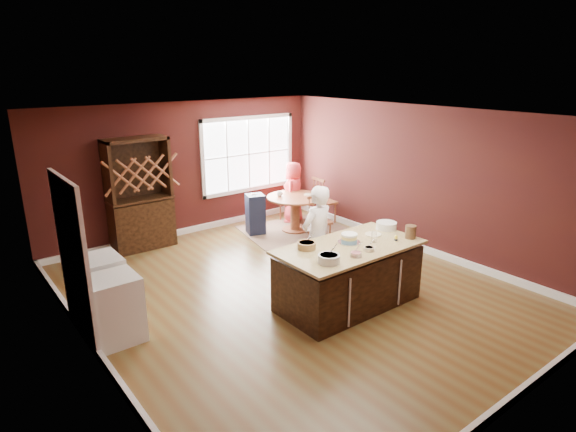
# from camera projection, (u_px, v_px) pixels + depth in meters

# --- Properties ---
(room_shell) EXTENTS (7.00, 7.00, 7.00)m
(room_shell) POSITION_uv_depth(u_px,v_px,m) (293.00, 208.00, 7.12)
(room_shell) COLOR brown
(room_shell) RESTS_ON ground
(window) EXTENTS (2.36, 0.10, 1.66)m
(window) POSITION_uv_depth(u_px,v_px,m) (248.00, 154.00, 10.57)
(window) COLOR white
(window) RESTS_ON room_shell
(doorway) EXTENTS (0.08, 1.26, 2.13)m
(doorway) POSITION_uv_depth(u_px,v_px,m) (74.00, 264.00, 5.93)
(doorway) COLOR white
(doorway) RESTS_ON room_shell
(kitchen_island) EXTENTS (2.12, 1.11, 0.92)m
(kitchen_island) POSITION_uv_depth(u_px,v_px,m) (348.00, 277.00, 6.97)
(kitchen_island) COLOR black
(kitchen_island) RESTS_ON ground
(dining_table) EXTENTS (1.19, 1.19, 0.75)m
(dining_table) POSITION_uv_depth(u_px,v_px,m) (295.00, 206.00, 10.10)
(dining_table) COLOR olive
(dining_table) RESTS_ON ground
(baker) EXTENTS (0.64, 0.46, 1.65)m
(baker) POSITION_uv_depth(u_px,v_px,m) (317.00, 238.00, 7.42)
(baker) COLOR white
(baker) RESTS_ON ground
(layer_cake) EXTENTS (0.33, 0.33, 0.13)m
(layer_cake) POSITION_uv_depth(u_px,v_px,m) (349.00, 238.00, 6.93)
(layer_cake) COLOR white
(layer_cake) RESTS_ON kitchen_island
(bowl_blue) EXTENTS (0.29, 0.29, 0.11)m
(bowl_blue) POSITION_uv_depth(u_px,v_px,m) (329.00, 259.00, 6.22)
(bowl_blue) COLOR white
(bowl_blue) RESTS_ON kitchen_island
(bowl_yellow) EXTENTS (0.26, 0.26, 0.10)m
(bowl_yellow) POSITION_uv_depth(u_px,v_px,m) (307.00, 246.00, 6.69)
(bowl_yellow) COLOR #AB803F
(bowl_yellow) RESTS_ON kitchen_island
(bowl_pink) EXTENTS (0.17, 0.17, 0.06)m
(bowl_pink) POSITION_uv_depth(u_px,v_px,m) (356.00, 254.00, 6.43)
(bowl_pink) COLOR silver
(bowl_pink) RESTS_ON kitchen_island
(bowl_olive) EXTENTS (0.15, 0.15, 0.05)m
(bowl_olive) POSITION_uv_depth(u_px,v_px,m) (369.00, 249.00, 6.63)
(bowl_olive) COLOR silver
(bowl_olive) RESTS_ON kitchen_island
(drinking_glass) EXTENTS (0.08, 0.08, 0.16)m
(drinking_glass) POSITION_uv_depth(u_px,v_px,m) (374.00, 237.00, 6.94)
(drinking_glass) COLOR silver
(drinking_glass) RESTS_ON kitchen_island
(dinner_plate) EXTENTS (0.25, 0.25, 0.02)m
(dinner_plate) POSITION_uv_depth(u_px,v_px,m) (373.00, 234.00, 7.25)
(dinner_plate) COLOR #F3E9A8
(dinner_plate) RESTS_ON kitchen_island
(white_tub) EXTENTS (0.32, 0.32, 0.11)m
(white_tub) POSITION_uv_depth(u_px,v_px,m) (386.00, 225.00, 7.51)
(white_tub) COLOR white
(white_tub) RESTS_ON kitchen_island
(stoneware_crock) EXTENTS (0.16, 0.16, 0.19)m
(stoneware_crock) POSITION_uv_depth(u_px,v_px,m) (411.00, 232.00, 7.10)
(stoneware_crock) COLOR brown
(stoneware_crock) RESTS_ON kitchen_island
(toy_figurine) EXTENTS (0.05, 0.05, 0.09)m
(toy_figurine) POSITION_uv_depth(u_px,v_px,m) (396.00, 238.00, 7.00)
(toy_figurine) COLOR yellow
(toy_figurine) RESTS_ON kitchen_island
(rug) EXTENTS (2.40, 2.02, 0.01)m
(rug) POSITION_uv_depth(u_px,v_px,m) (295.00, 230.00, 10.25)
(rug) COLOR brown
(rug) RESTS_ON ground
(chair_east) EXTENTS (0.45, 0.47, 1.06)m
(chair_east) POSITION_uv_depth(u_px,v_px,m) (325.00, 200.00, 10.61)
(chair_east) COLOR brown
(chair_east) RESTS_ON ground
(chair_south) EXTENTS (0.45, 0.43, 0.94)m
(chair_south) POSITION_uv_depth(u_px,v_px,m) (320.00, 220.00, 9.42)
(chair_south) COLOR olive
(chair_south) RESTS_ON ground
(chair_north) EXTENTS (0.56, 0.55, 0.98)m
(chair_north) POSITION_uv_depth(u_px,v_px,m) (289.00, 198.00, 10.89)
(chair_north) COLOR brown
(chair_north) RESTS_ON ground
(seated_woman) EXTENTS (0.79, 0.74, 1.36)m
(seated_woman) POSITION_uv_depth(u_px,v_px,m) (293.00, 192.00, 10.64)
(seated_woman) COLOR #DC363D
(seated_woman) RESTS_ON ground
(high_chair) EXTENTS (0.45, 0.45, 0.87)m
(high_chair) POSITION_uv_depth(u_px,v_px,m) (255.00, 213.00, 9.95)
(high_chair) COLOR #1D263C
(high_chair) RESTS_ON ground
(toddler) EXTENTS (0.18, 0.14, 0.26)m
(toddler) POSITION_uv_depth(u_px,v_px,m) (256.00, 196.00, 9.84)
(toddler) COLOR #8CA5BF
(toddler) RESTS_ON high_chair
(table_plate) EXTENTS (0.19, 0.19, 0.01)m
(table_plate) POSITION_uv_depth(u_px,v_px,m) (308.00, 195.00, 10.15)
(table_plate) COLOR beige
(table_plate) RESTS_ON dining_table
(table_cup) EXTENTS (0.14, 0.14, 0.10)m
(table_cup) POSITION_uv_depth(u_px,v_px,m) (280.00, 194.00, 10.01)
(table_cup) COLOR silver
(table_cup) RESTS_ON dining_table
(hutch) EXTENTS (1.16, 0.48, 2.12)m
(hutch) POSITION_uv_depth(u_px,v_px,m) (140.00, 194.00, 8.99)
(hutch) COLOR #3D2214
(hutch) RESTS_ON ground
(washer) EXTENTS (0.60, 0.58, 0.87)m
(washer) POSITION_uv_depth(u_px,v_px,m) (115.00, 309.00, 6.06)
(washer) COLOR white
(washer) RESTS_ON ground
(dryer) EXTENTS (0.63, 0.61, 0.91)m
(dryer) POSITION_uv_depth(u_px,v_px,m) (99.00, 289.00, 6.54)
(dryer) COLOR silver
(dryer) RESTS_ON ground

